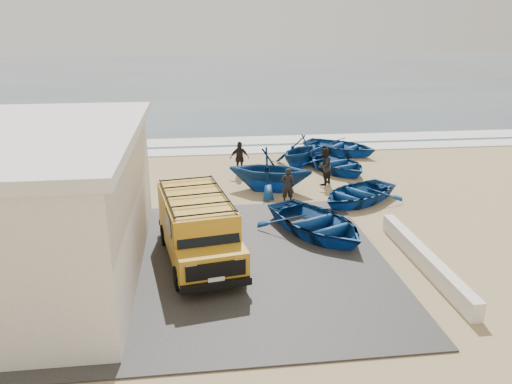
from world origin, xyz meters
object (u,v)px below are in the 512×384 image
parapet (425,259)px  boat_mid_right (336,163)px  boat_near_left (316,223)px  boat_far_right (340,146)px  fisherman_back (239,158)px  boat_near_right (357,193)px  boat_far_left (301,151)px  fisherman_front (287,186)px  van (198,226)px  boat_mid_left (270,169)px  fisherman_middle (324,166)px

parapet → boat_mid_right: bearing=89.2°
boat_mid_right → boat_near_left: bearing=-131.9°
boat_mid_right → boat_far_right: (1.16, 3.33, 0.02)m
boat_near_left → fisherman_back: 7.81m
boat_near_right → boat_far_left: bearing=157.3°
boat_far_right → fisherman_front: bearing=-168.7°
fisherman_front → fisherman_back: 4.56m
van → boat_mid_right: van is taller
boat_mid_left → boat_far_right: size_ratio=0.87×
van → fisherman_front: (3.67, 4.66, -0.38)m
boat_mid_left → fisherman_back: boat_mid_left is taller
parapet → boat_near_right: (-0.22, 5.84, 0.12)m
van → fisherman_back: size_ratio=3.13×
boat_mid_left → boat_mid_right: 4.50m
parapet → boat_mid_left: size_ratio=1.65×
parapet → fisherman_middle: bearing=96.8°
boat_far_left → fisherman_front: size_ratio=2.03×
boat_mid_right → boat_far_left: bearing=119.6°
fisherman_back → boat_near_left: bearing=-86.9°
boat_mid_right → van: bearing=-149.1°
fisherman_front → boat_near_left: bearing=100.0°
boat_near_right → boat_far_left: (-1.17, 5.73, 0.40)m
boat_mid_right → boat_far_left: boat_far_left is taller
van → fisherman_middle: bearing=40.5°
fisherman_front → van: bearing=54.4°
boat_far_right → fisherman_front: size_ratio=2.80×
boat_mid_right → fisherman_front: size_ratio=2.66×
van → boat_far_right: size_ratio=1.22×
boat_far_right → fisherman_middle: bearing=-162.1°
boat_far_right → fisherman_front: 8.75m
boat_near_left → boat_mid_right: (2.82, 7.49, -0.04)m
fisherman_front → fisherman_middle: fisherman_middle is taller
boat_far_left → fisherman_back: 3.48m
boat_near_left → boat_mid_right: size_ratio=1.09×
van → boat_far_right: bearing=46.8°
boat_near_left → fisherman_middle: bearing=47.2°
boat_far_left → boat_mid_right: bearing=3.1°
parapet → boat_mid_left: 8.60m
boat_near_left → boat_near_right: 3.88m
boat_near_right → fisherman_back: fisherman_back is taller
boat_near_left → boat_far_right: (3.97, 10.83, -0.02)m
parapet → fisherman_front: fisherman_front is taller
boat_near_right → boat_mid_right: (0.38, 4.47, 0.02)m
boat_far_right → fisherman_back: (-5.97, -3.28, 0.39)m
parapet → boat_near_left: size_ratio=1.38×
van → boat_near_left: van is taller
van → boat_far_left: 11.49m
boat_near_left → fisherman_front: 3.30m
boat_near_right → boat_mid_right: size_ratio=0.96×
boat_far_left → van: bearing=-75.7°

